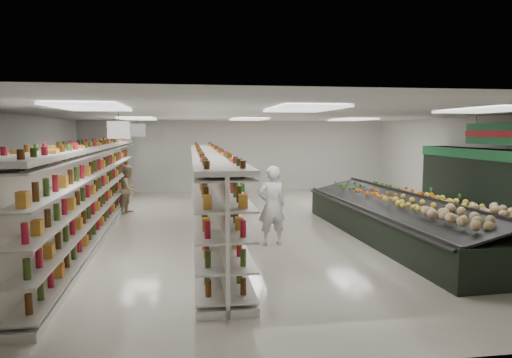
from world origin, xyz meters
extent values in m
plane|color=beige|center=(0.00, 0.00, 0.00)|extent=(16.00, 16.00, 0.00)
cube|color=white|center=(0.00, 0.00, 3.20)|extent=(14.00, 16.00, 0.02)
cube|color=silver|center=(0.00, 8.00, 1.60)|extent=(14.00, 0.02, 3.20)
cube|color=silver|center=(0.00, -8.00, 1.60)|extent=(14.00, 0.02, 3.20)
cube|color=silver|center=(-7.00, 0.00, 1.60)|extent=(0.02, 16.00, 3.20)
cube|color=silver|center=(7.00, 0.00, 1.60)|extent=(0.02, 16.00, 3.20)
cube|color=black|center=(6.55, -1.50, 1.10)|extent=(0.80, 8.00, 2.20)
cube|color=#1C6932|center=(6.53, -1.50, 2.05)|extent=(0.85, 8.00, 0.30)
cube|color=black|center=(6.30, -1.50, 0.55)|extent=(0.55, 7.80, 0.15)
cube|color=beige|center=(6.40, -1.50, 1.35)|extent=(0.45, 7.70, 0.03)
cube|color=beige|center=(6.40, -1.50, 1.65)|extent=(0.45, 7.70, 0.03)
cube|color=white|center=(-3.80, -2.00, 2.75)|extent=(0.50, 0.06, 0.40)
cube|color=red|center=(-3.80, -2.00, 2.75)|extent=(0.52, 0.02, 0.12)
cylinder|color=black|center=(-3.80, -2.00, 3.05)|extent=(0.01, 0.01, 0.50)
cube|color=white|center=(-3.80, 2.00, 2.75)|extent=(0.50, 0.06, 0.40)
cube|color=red|center=(-3.80, 2.00, 2.75)|extent=(0.52, 0.02, 0.12)
cylinder|color=black|center=(-3.80, 2.00, 3.05)|extent=(0.01, 0.01, 0.50)
cube|color=#1C6932|center=(6.25, -1.50, 2.65)|extent=(0.10, 3.20, 0.60)
cube|color=red|center=(6.19, -1.50, 2.65)|extent=(0.03, 3.20, 0.18)
cylinder|color=black|center=(6.25, -0.30, 3.05)|extent=(0.01, 0.01, 0.50)
cube|color=white|center=(-4.87, -0.06, 0.07)|extent=(1.30, 13.57, 0.14)
cube|color=white|center=(-4.87, -0.06, 1.13)|extent=(0.35, 13.55, 2.26)
cube|color=white|center=(-4.87, -0.06, 2.30)|extent=(1.30, 13.57, 0.09)
cube|color=beige|center=(-5.13, -0.07, 0.20)|extent=(0.78, 13.45, 0.03)
cube|color=beige|center=(-5.13, -0.07, 0.70)|extent=(0.78, 13.45, 0.03)
cube|color=beige|center=(-5.13, -0.07, 1.19)|extent=(0.78, 13.45, 0.03)
cube|color=beige|center=(-5.13, -0.07, 1.69)|extent=(0.78, 13.45, 0.03)
cube|color=beige|center=(-5.13, -0.07, 2.18)|extent=(0.78, 13.45, 0.03)
cube|color=beige|center=(-4.61, -0.06, 0.20)|extent=(0.78, 13.45, 0.03)
cube|color=beige|center=(-4.61, -0.06, 0.70)|extent=(0.78, 13.45, 0.03)
cube|color=beige|center=(-4.61, -0.06, 1.19)|extent=(0.78, 13.45, 0.03)
cube|color=beige|center=(-4.61, -0.06, 1.69)|extent=(0.78, 13.45, 0.03)
cube|color=beige|center=(-4.61, -0.06, 2.18)|extent=(0.78, 13.45, 0.03)
cube|color=white|center=(-1.68, -0.20, 0.06)|extent=(1.00, 12.48, 0.12)
cube|color=white|center=(-1.68, -0.20, 1.04)|extent=(0.13, 12.48, 2.08)
cube|color=white|center=(-1.68, -0.20, 2.12)|extent=(1.00, 12.48, 0.08)
cube|color=beige|center=(-1.92, -0.20, 0.19)|extent=(0.52, 12.37, 0.03)
cube|color=beige|center=(-1.92, -0.20, 0.64)|extent=(0.52, 12.37, 0.03)
cube|color=beige|center=(-1.92, -0.20, 1.10)|extent=(0.52, 12.37, 0.03)
cube|color=beige|center=(-1.92, -0.20, 1.55)|extent=(0.52, 12.37, 0.03)
cube|color=beige|center=(-1.92, -0.20, 2.01)|extent=(0.52, 12.37, 0.03)
cube|color=beige|center=(-1.44, -0.20, 0.19)|extent=(0.52, 12.37, 0.03)
cube|color=beige|center=(-1.44, -0.20, 0.64)|extent=(0.52, 12.37, 0.03)
cube|color=beige|center=(-1.44, -0.20, 1.10)|extent=(0.52, 12.37, 0.03)
cube|color=beige|center=(-1.44, -0.20, 1.55)|extent=(0.52, 12.37, 0.03)
cube|color=beige|center=(-1.44, -0.20, 2.01)|extent=(0.52, 12.37, 0.03)
cube|color=black|center=(3.33, -2.12, 0.40)|extent=(2.97, 7.99, 0.79)
cube|color=#262626|center=(2.02, -2.17, 0.81)|extent=(0.33, 7.91, 0.07)
cube|color=#262626|center=(4.64, -2.08, 0.81)|extent=(0.33, 7.91, 0.07)
cube|color=black|center=(2.62, -2.15, 0.93)|extent=(1.71, 7.84, 0.40)
cube|color=black|center=(4.03, -2.10, 0.93)|extent=(1.71, 7.84, 0.40)
cube|color=#262626|center=(3.33, -2.12, 1.04)|extent=(0.31, 7.79, 0.28)
cube|color=red|center=(-0.44, 5.77, 0.09)|extent=(1.29, 1.04, 0.19)
cube|color=red|center=(-0.44, 5.77, 0.80)|extent=(1.35, 1.10, 0.09)
imported|color=white|center=(-0.29, -2.23, 0.95)|extent=(0.77, 0.57, 1.91)
imported|color=tan|center=(-4.20, 2.68, 0.81)|extent=(0.71, 0.90, 1.61)
camera|label=1|loc=(-2.27, -12.80, 2.72)|focal=32.00mm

